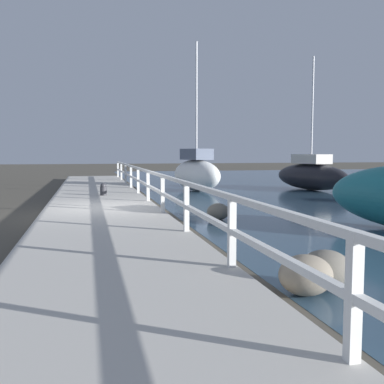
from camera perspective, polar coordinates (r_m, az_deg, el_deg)
The scene contains 9 objects.
ground_plane at distance 13.40m, azimuth -11.32°, elevation -2.90°, with size 120.00×120.00×0.00m, color #4C473D.
dock_walkway at distance 13.38m, azimuth -11.33°, elevation -2.42°, with size 3.29×36.00×0.23m.
railing at distance 13.44m, azimuth -4.79°, elevation 1.16°, with size 0.10×32.50×1.02m.
boulder_mid_strip at distance 12.18m, azimuth 3.33°, elevation -2.51°, with size 0.61×0.55×0.46m.
boulder_far_strip at distance 6.37m, azimuth 16.58°, elevation -9.41°, with size 0.70×0.63×0.53m.
boulder_downstream at distance 6.02m, azimuth 14.23°, elevation -10.18°, with size 0.70×0.63×0.53m.
mooring_bollard at distance 17.12m, azimuth -11.19°, elevation 0.35°, with size 0.25×0.25×0.47m.
sailboat_black at distance 22.66m, azimuth 14.86°, elevation 2.11°, with size 2.36×5.16×6.40m.
sailboat_white at distance 21.31m, azimuth 0.57°, elevation 2.44°, with size 2.35×3.88×6.94m.
Camera 1 is at (-0.41, -13.27, 1.83)m, focal length 42.00 mm.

